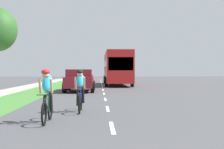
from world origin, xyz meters
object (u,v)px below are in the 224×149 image
(cyclist_lead, at_px, (47,95))
(cyclist_trailing, at_px, (80,90))
(bus_red, at_px, (117,67))
(pickup_maroon, at_px, (80,80))

(cyclist_lead, relative_size, cyclist_trailing, 1.00)
(cyclist_trailing, relative_size, bus_red, 0.15)
(cyclist_trailing, bearing_deg, pickup_maroon, 93.68)
(pickup_maroon, bearing_deg, cyclist_lead, -90.49)
(cyclist_trailing, bearing_deg, cyclist_lead, -110.48)
(bus_red, bearing_deg, cyclist_trailing, -97.20)
(cyclist_lead, bearing_deg, cyclist_trailing, 69.52)
(cyclist_lead, distance_m, bus_red, 23.76)
(cyclist_trailing, height_order, bus_red, bus_red)
(cyclist_trailing, xyz_separation_m, bus_red, (2.68, 21.22, 1.17))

